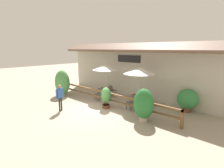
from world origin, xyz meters
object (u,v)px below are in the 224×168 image
object	(u,v)px
potted_plant_corner_fern	(62,83)
pedestrian	(60,94)
patio_umbrella_near	(106,67)
chair_near_streetside	(99,93)
dining_table_near	(106,90)
potted_plant_small_flowering	(187,99)
chair_near_wallside	(112,90)
potted_plant_tall_tropical	(144,104)
chair_middle_wallside	(146,97)
chair_middle_streetside	(131,102)
potted_plant_entrance_palm	(106,97)
patio_umbrella_middle	(140,71)
dining_table_middle	(139,97)

from	to	relation	value
potted_plant_corner_fern	pedestrian	distance (m)	3.72
patio_umbrella_near	chair_near_streetside	xyz separation A→B (m)	(-0.04, -0.74, -1.88)
dining_table_near	potted_plant_corner_fern	world-z (taller)	potted_plant_corner_fern
patio_umbrella_near	potted_plant_corner_fern	bearing A→B (deg)	-148.84
chair_near_streetside	potted_plant_small_flowering	size ratio (longest dim) A/B	0.62
chair_near_wallside	potted_plant_corner_fern	distance (m)	4.09
pedestrian	chair_near_wallside	bearing A→B (deg)	-15.80
potted_plant_tall_tropical	pedestrian	distance (m)	5.09
chair_middle_wallside	dining_table_near	bearing A→B (deg)	9.00
chair_middle_streetside	chair_near_wallside	bearing A→B (deg)	154.72
potted_plant_tall_tropical	pedestrian	world-z (taller)	potted_plant_tall_tropical
potted_plant_tall_tropical	potted_plant_small_flowering	bearing A→B (deg)	68.76
potted_plant_entrance_palm	potted_plant_small_flowering	bearing A→B (deg)	34.89
chair_near_wallside	pedestrian	world-z (taller)	pedestrian
chair_middle_wallside	patio_umbrella_middle	bearing A→B (deg)	79.06
chair_near_wallside	potted_plant_entrance_palm	size ratio (longest dim) A/B	0.64
dining_table_middle	potted_plant_small_flowering	bearing A→B (deg)	22.72
dining_table_near	potted_plant_entrance_palm	size ratio (longest dim) A/B	0.76
patio_umbrella_near	patio_umbrella_middle	world-z (taller)	same
patio_umbrella_middle	potted_plant_tall_tropical	world-z (taller)	patio_umbrella_middle
potted_plant_entrance_palm	potted_plant_tall_tropical	xyz separation A→B (m)	(2.92, -0.15, 0.17)
potted_plant_entrance_palm	potted_plant_tall_tropical	size ratio (longest dim) A/B	0.77
patio_umbrella_middle	chair_middle_streetside	world-z (taller)	patio_umbrella_middle
dining_table_near	chair_near_streetside	size ratio (longest dim) A/B	1.19
chair_near_streetside	chair_middle_wallside	world-z (taller)	same
patio_umbrella_middle	chair_middle_wallside	distance (m)	2.04
dining_table_middle	potted_plant_tall_tropical	xyz separation A→B (m)	(1.56, -1.87, 0.33)
dining_table_near	chair_middle_wallside	bearing A→B (deg)	14.18
potted_plant_small_flowering	potted_plant_corner_fern	bearing A→B (deg)	-161.06
potted_plant_corner_fern	pedestrian	bearing A→B (deg)	-33.91
potted_plant_corner_fern	dining_table_near	bearing A→B (deg)	31.16
dining_table_near	chair_near_streetside	bearing A→B (deg)	-92.88
dining_table_near	chair_near_wallside	distance (m)	0.75
potted_plant_corner_fern	chair_middle_wallside	bearing A→B (deg)	23.28
chair_middle_streetside	potted_plant_small_flowering	distance (m)	3.38
dining_table_middle	chair_middle_streetside	xyz separation A→B (m)	(-0.03, -0.78, -0.12)
chair_middle_streetside	potted_plant_entrance_palm	xyz separation A→B (m)	(-1.33, -0.94, 0.27)
dining_table_middle	chair_middle_streetside	world-z (taller)	chair_middle_streetside
pedestrian	patio_umbrella_middle	bearing A→B (deg)	-53.61
dining_table_middle	potted_plant_small_flowering	xyz separation A→B (m)	(2.73, 1.14, 0.17)
dining_table_near	patio_umbrella_near	bearing A→B (deg)	90.00
dining_table_near	chair_middle_streetside	distance (m)	3.08
potted_plant_small_flowering	chair_near_wallside	bearing A→B (deg)	-176.00
chair_near_streetside	patio_umbrella_middle	bearing A→B (deg)	0.75
potted_plant_small_flowering	potted_plant_entrance_palm	bearing A→B (deg)	-145.11
dining_table_middle	pedestrian	bearing A→B (deg)	-127.66
patio_umbrella_middle	dining_table_near	bearing A→B (deg)	-179.91
chair_near_wallside	potted_plant_small_flowering	xyz separation A→B (m)	(5.82, 0.41, 0.29)
chair_near_streetside	pedestrian	size ratio (longest dim) A/B	0.53
dining_table_near	dining_table_middle	size ratio (longest dim) A/B	1.00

